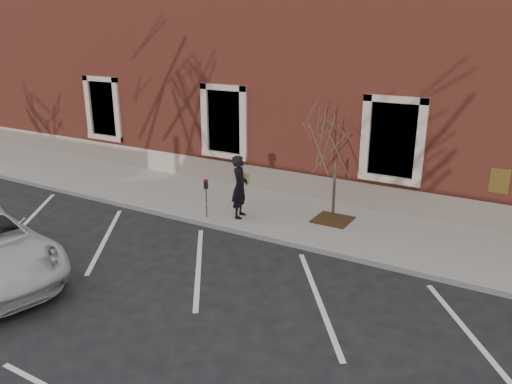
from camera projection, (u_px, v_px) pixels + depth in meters
The scene contains 9 objects.
ground at pixel (245, 235), 14.09m from camera, with size 120.00×120.00×0.00m, color #28282B.
sidewalk_near at pixel (275, 213), 15.50m from camera, with size 40.00×3.50×0.15m, color #A6A39C.
curb_near at pixel (244, 233), 14.03m from camera, with size 40.00×0.12×0.15m, color #9E9E99.
parking_stripes at pixel (199, 265), 12.29m from camera, with size 28.00×4.40×0.01m, color silver, non-canonical shape.
building_civic at pixel (350, 71), 19.18m from camera, with size 40.00×8.62×8.00m.
man at pixel (240, 187), 14.73m from camera, with size 0.69×0.45×1.89m, color black.
parking_meter at pixel (206, 191), 14.74m from camera, with size 0.11×0.08×1.18m.
tree_grate at pixel (333, 220), 14.75m from camera, with size 1.07×1.07×0.03m, color #473217.
sapling at pixel (336, 145), 14.04m from camera, with size 1.96×1.96×3.26m.
Camera 1 is at (6.84, -11.06, 5.56)m, focal length 35.00 mm.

